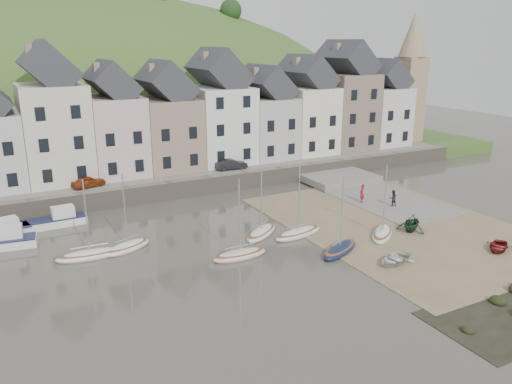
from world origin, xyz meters
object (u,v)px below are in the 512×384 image
sailboat_0 (90,255)px  car_right (231,164)px  rowboat_green (412,223)px  rowboat_red (498,247)px  person_red (362,193)px  car_left (88,182)px  person_dark (393,198)px  rowboat_white (394,259)px

sailboat_0 → car_right: sailboat_0 is taller
rowboat_green → rowboat_red: bearing=-2.2°
person_red → car_left: size_ratio=0.56×
person_red → person_dark: (1.89, -2.37, -0.13)m
sailboat_0 → rowboat_white: (19.44, -11.51, 0.12)m
sailboat_0 → rowboat_green: size_ratio=2.27×
sailboat_0 → rowboat_green: (25.37, -7.14, 0.53)m
sailboat_0 → rowboat_white: size_ratio=2.05×
sailboat_0 → rowboat_red: 31.32m
rowboat_green → person_red: size_ratio=1.48×
rowboat_white → person_dark: bearing=123.1°
person_red → car_right: car_right is taller
car_left → rowboat_green: bearing=-148.7°
car_right → sailboat_0: bearing=131.7°
rowboat_white → car_left: 30.71m
rowboat_red → person_red: bearing=157.7°
rowboat_red → car_left: (-25.68, 27.55, 1.82)m
rowboat_green → car_left: size_ratio=0.84×
sailboat_0 → car_right: 23.24m
sailboat_0 → car_right: size_ratio=1.72×
person_dark → rowboat_red: bearing=97.4°
rowboat_green → person_dark: (3.18, 5.83, 0.13)m
rowboat_red → person_dark: 12.14m
rowboat_white → rowboat_red: rowboat_white is taller
rowboat_white → person_red: person_red is taller
rowboat_green → car_right: size_ratio=0.76×
rowboat_white → car_right: size_ratio=0.84×
rowboat_white → person_red: bearing=135.0°
person_dark → car_left: car_left is taller
rowboat_green → rowboat_red: 6.95m
person_dark → rowboat_green: bearing=70.0°
rowboat_green → car_left: car_left is taller
rowboat_white → rowboat_red: (8.86, -1.92, -0.03)m
sailboat_0 → person_dark: bearing=-2.6°
rowboat_green → rowboat_white: bearing=-80.8°
rowboat_green → person_red: person_red is taller
rowboat_white → car_right: car_right is taller
rowboat_white → rowboat_green: bearing=111.3°
person_red → car_left: bearing=-66.6°
sailboat_0 → person_red: bearing=2.3°
car_right → rowboat_green: bearing=-157.7°
sailboat_0 → car_left: bearing=79.5°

